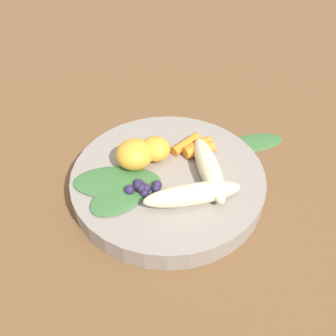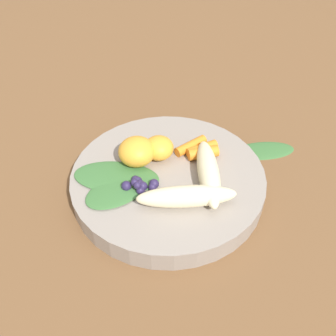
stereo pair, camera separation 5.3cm
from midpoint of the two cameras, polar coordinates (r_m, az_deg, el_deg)
The scene contains 13 objects.
ground_plane at distance 0.56m, azimuth -2.71°, elevation -3.21°, with size 2.40×2.40×0.00m, color brown.
bowl at distance 0.55m, azimuth -2.77°, elevation -2.08°, with size 0.28×0.28×0.03m, color gray.
banana_peeled_left at distance 0.53m, azimuth 3.40°, elevation -0.22°, with size 0.13×0.03×0.03m, color beige.
banana_peeled_right at distance 0.49m, azimuth 0.66°, elevation -4.18°, with size 0.13×0.03×0.03m, color beige.
orange_segment_near at distance 0.55m, azimuth -7.95°, elevation 1.94°, with size 0.05×0.05×0.04m, color #F4A833.
orange_segment_far at distance 0.56m, azimuth -4.69°, elevation 2.80°, with size 0.04×0.04×0.03m, color #F4A833.
carrot_front at distance 0.57m, azimuth 2.13°, elevation 2.66°, with size 0.02×0.02×0.05m, color orange.
carrot_mid_left at distance 0.57m, azimuth 1.83°, elevation 3.24°, with size 0.02×0.02×0.05m, color orange.
carrot_mid_right at distance 0.58m, azimuth 0.08°, elevation 3.56°, with size 0.01×0.01×0.05m, color orange.
blueberry_pile at distance 0.51m, azimuth -6.71°, elevation -3.17°, with size 0.05×0.04×0.02m.
kale_leaf_left at distance 0.53m, azimuth -10.63°, elevation -2.20°, with size 0.12×0.06×0.01m, color #3D7038.
kale_leaf_right at distance 0.52m, azimuth -10.05°, elevation -4.12°, with size 0.10×0.06×0.01m, color #3D7038.
kale_leaf_stray at distance 0.65m, azimuth 10.61°, elevation 3.86°, with size 0.11×0.05×0.01m, color #3D7038.
Camera 1 is at (0.08, -0.38, 0.41)m, focal length 39.94 mm.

